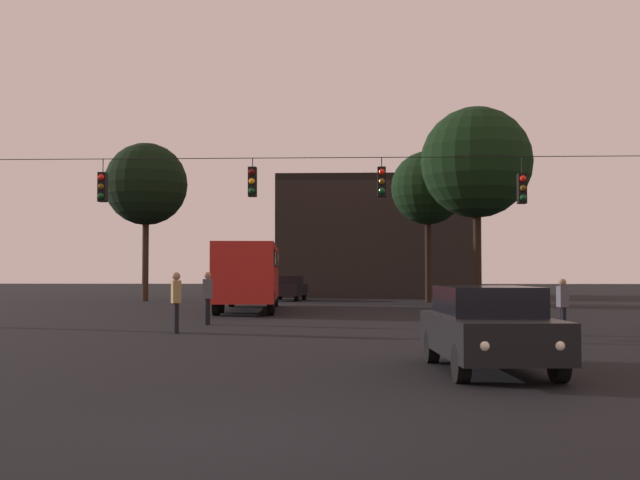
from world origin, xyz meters
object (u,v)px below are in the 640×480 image
at_px(pedestrian_crossing_left, 176,298).
at_px(tree_left_silhouette, 476,163).
at_px(car_near_right, 488,327).
at_px(tree_right_far, 428,188).
at_px(car_far_left, 288,288).
at_px(tree_behind_building, 146,185).
at_px(pedestrian_crossing_right, 208,295).
at_px(pedestrian_crossing_center, 563,303).
at_px(city_bus, 249,270).

bearing_deg(pedestrian_crossing_left, tree_left_silhouette, 56.72).
xyz_separation_m(car_near_right, tree_right_far, (1.99, 31.88, 5.84)).
distance_m(car_far_left, tree_behind_building, 10.77).
height_order(car_near_right, pedestrian_crossing_right, pedestrian_crossing_right).
bearing_deg(pedestrian_crossing_right, tree_behind_building, 109.96).
bearing_deg(pedestrian_crossing_right, pedestrian_crossing_center, -20.18).
bearing_deg(tree_behind_building, city_bus, -55.45).
bearing_deg(tree_right_far, car_far_left, 160.56).
bearing_deg(tree_left_silhouette, pedestrian_crossing_right, -129.48).
bearing_deg(car_far_left, tree_right_far, -19.44).
relative_size(car_near_right, tree_behind_building, 0.46).
bearing_deg(tree_right_far, city_bus, -133.21).
bearing_deg(pedestrian_crossing_left, car_far_left, 87.55).
xyz_separation_m(car_near_right, pedestrian_crossing_right, (-7.32, 12.28, 0.22)).
relative_size(city_bus, tree_right_far, 1.27).
bearing_deg(city_bus, pedestrian_crossing_left, -91.50).
height_order(pedestrian_crossing_center, tree_behind_building, tree_behind_building).
relative_size(car_far_left, pedestrian_crossing_left, 2.52).
height_order(pedestrian_crossing_center, tree_right_far, tree_right_far).
bearing_deg(tree_behind_building, pedestrian_crossing_left, -73.35).
xyz_separation_m(car_near_right, pedestrian_crossing_center, (3.49, 8.30, 0.10)).
relative_size(pedestrian_crossing_right, tree_left_silhouette, 0.18).
bearing_deg(car_near_right, tree_right_far, 86.43).
bearing_deg(car_far_left, city_bus, -93.46).
height_order(car_near_right, tree_behind_building, tree_behind_building).
xyz_separation_m(car_far_left, pedestrian_crossing_left, (-1.13, -26.37, 0.22)).
bearing_deg(tree_right_far, pedestrian_crossing_left, -112.15).
relative_size(pedestrian_crossing_right, tree_right_far, 0.20).
relative_size(car_far_left, tree_behind_building, 0.46).
bearing_deg(city_bus, tree_left_silhouette, 18.65).
height_order(car_near_right, tree_left_silhouette, tree_left_silhouette).
distance_m(car_near_right, pedestrian_crossing_left, 11.34).
height_order(car_near_right, pedestrian_crossing_center, pedestrian_crossing_center).
height_order(car_far_left, pedestrian_crossing_center, pedestrian_crossing_center).
relative_size(city_bus, tree_left_silhouette, 1.10).
bearing_deg(city_bus, car_far_left, 86.54).
bearing_deg(city_bus, pedestrian_crossing_right, -90.77).
distance_m(pedestrian_crossing_left, pedestrian_crossing_right, 3.81).
distance_m(pedestrian_crossing_center, tree_right_far, 24.31).
height_order(pedestrian_crossing_center, tree_left_silhouette, tree_left_silhouette).
xyz_separation_m(city_bus, pedestrian_crossing_left, (-0.36, -13.64, -0.85)).
height_order(pedestrian_crossing_left, tree_behind_building, tree_behind_building).
distance_m(car_near_right, car_far_left, 35.43).
relative_size(car_near_right, tree_right_far, 0.50).
bearing_deg(tree_left_silhouette, pedestrian_crossing_left, -123.28).
bearing_deg(car_far_left, pedestrian_crossing_left, -92.45).
xyz_separation_m(pedestrian_crossing_right, tree_behind_building, (-7.71, 21.23, 6.10)).
relative_size(pedestrian_crossing_right, tree_behind_building, 0.18).
xyz_separation_m(car_near_right, pedestrian_crossing_left, (-7.54, 8.47, 0.22)).
bearing_deg(tree_behind_building, tree_right_far, -5.46).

